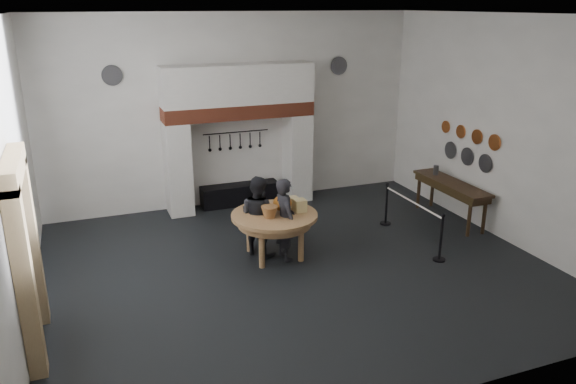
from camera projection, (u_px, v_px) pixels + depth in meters
name	position (u px, v px, depth m)	size (l,w,h in m)	color
floor	(297.00, 267.00, 10.46)	(9.00, 8.00, 0.02)	black
ceiling	(298.00, 14.00, 9.03)	(9.00, 8.00, 0.02)	silver
wall_back	(234.00, 111.00, 13.28)	(9.00, 0.02, 4.50)	white
wall_front	(433.00, 233.00, 6.21)	(9.00, 0.02, 4.50)	white
wall_left	(13.00, 177.00, 8.21)	(0.02, 8.00, 4.50)	white
wall_right	(505.00, 130.00, 11.28)	(0.02, 8.00, 4.50)	white
chimney_pier_left	(178.00, 169.00, 12.84)	(0.55, 0.70, 2.15)	silver
chimney_pier_right	(297.00, 157.00, 13.85)	(0.55, 0.70, 2.15)	silver
hearth_brick_band	(238.00, 111.00, 12.95)	(3.50, 0.72, 0.32)	#9E442B
chimney_hood	(238.00, 84.00, 12.76)	(3.50, 0.70, 0.90)	silver
iron_range	(240.00, 194.00, 13.67)	(1.90, 0.45, 0.50)	black
utensil_rail	(236.00, 132.00, 13.37)	(0.02, 0.02, 1.60)	black
door_recess	(22.00, 267.00, 7.66)	(0.04, 1.10, 2.50)	black
door_jamb_near	(25.00, 286.00, 7.05)	(0.22, 0.30, 2.60)	tan
door_jamb_far	(31.00, 243.00, 8.29)	(0.22, 0.30, 2.60)	tan
door_lintel	(13.00, 168.00, 7.24)	(0.22, 1.70, 0.30)	tan
wall_plaque	(26.00, 202.00, 9.14)	(0.05, 0.34, 0.44)	gold
work_table	(274.00, 215.00, 10.66)	(1.65, 1.65, 0.07)	tan
pumpkin	(282.00, 203.00, 10.75)	(0.36, 0.36, 0.31)	orange
cheese_block_big	(300.00, 205.00, 10.74)	(0.22, 0.22, 0.24)	#EBD68C
cheese_block_small	(293.00, 202.00, 11.00)	(0.18, 0.18, 0.20)	#DAC082
wicker_basket	(269.00, 212.00, 10.43)	(0.32, 0.32, 0.22)	#9E653A
bread_loaf	(263.00, 205.00, 10.90)	(0.31, 0.18, 0.13)	#A6673B
visitor_near	(285.00, 219.00, 10.58)	(0.59, 0.38, 1.60)	black
visitor_far	(258.00, 216.00, 10.80)	(0.77, 0.60, 1.58)	black
side_table	(451.00, 183.00, 12.46)	(0.55, 2.20, 0.06)	#342613
pewter_jug	(436.00, 170.00, 12.95)	(0.12, 0.12, 0.22)	#4A4A4E
copper_pan_a	(495.00, 142.00, 11.54)	(0.34, 0.34, 0.03)	#C6662D
copper_pan_b	(477.00, 137.00, 12.03)	(0.32, 0.32, 0.03)	#C6662D
copper_pan_c	(461.00, 132.00, 12.51)	(0.30, 0.30, 0.03)	#C6662D
copper_pan_d	(446.00, 127.00, 13.00)	(0.28, 0.28, 0.03)	#C6662D
pewter_plate_left	(485.00, 163.00, 11.88)	(0.40, 0.40, 0.03)	#4C4C51
pewter_plate_mid	(467.00, 157.00, 12.41)	(0.40, 0.40, 0.03)	#4C4C51
pewter_plate_right	(450.00, 150.00, 12.94)	(0.40, 0.40, 0.03)	#4C4C51
pewter_plate_back_left	(112.00, 75.00, 12.02)	(0.44, 0.44, 0.03)	#4C4C51
pewter_plate_back_right	(339.00, 66.00, 13.86)	(0.44, 0.44, 0.03)	#4C4C51
barrier_post_near	(441.00, 239.00, 10.59)	(0.05, 0.05, 0.90)	black
barrier_post_far	(386.00, 205.00, 12.36)	(0.05, 0.05, 0.90)	black
barrier_rope	(413.00, 202.00, 11.35)	(0.04, 0.04, 2.00)	white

